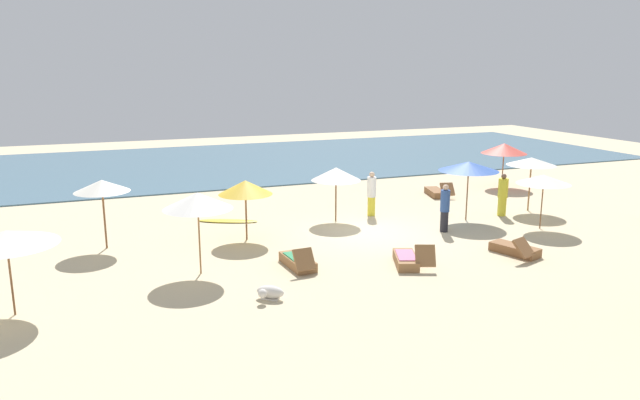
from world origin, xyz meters
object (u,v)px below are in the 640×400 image
(lounger_1, at_px, (437,192))
(surfboard, at_px, (228,221))
(lounger_2, at_px, (408,259))
(umbrella_0, at_px, (469,166))
(lounger_0, at_px, (298,261))
(umbrella_1, at_px, (504,148))
(dog, at_px, (269,292))
(umbrella_5, at_px, (6,238))
(person_4, at_px, (445,208))
(lounger_3, at_px, (516,249))
(person_2, at_px, (503,195))
(person_0, at_px, (372,194))
(umbrella_7, at_px, (544,179))
(umbrella_6, at_px, (245,187))
(umbrella_3, at_px, (336,174))
(umbrella_8, at_px, (532,162))
(umbrella_4, at_px, (198,201))
(umbrella_2, at_px, (102,186))

(lounger_1, relative_size, surfboard, 0.81)
(lounger_2, height_order, surfboard, lounger_2)
(umbrella_0, height_order, lounger_0, umbrella_0)
(umbrella_1, relative_size, dog, 2.82)
(umbrella_5, relative_size, person_4, 1.36)
(lounger_3, distance_m, person_2, 5.08)
(umbrella_1, relative_size, lounger_3, 1.19)
(umbrella_1, bearing_deg, person_0, -161.29)
(umbrella_5, distance_m, umbrella_7, 16.86)
(umbrella_0, relative_size, dog, 2.95)
(umbrella_7, relative_size, lounger_0, 1.15)
(umbrella_6, xyz_separation_m, lounger_2, (3.74, -4.27, -1.61))
(umbrella_3, xyz_separation_m, umbrella_7, (6.43, -3.63, -0.00))
(umbrella_6, bearing_deg, umbrella_8, -0.34)
(umbrella_1, relative_size, umbrella_3, 1.05)
(umbrella_1, distance_m, surfboard, 14.03)
(lounger_0, distance_m, lounger_1, 11.30)
(umbrella_0, height_order, umbrella_1, umbrella_0)
(umbrella_0, bearing_deg, umbrella_6, 176.84)
(lounger_2, bearing_deg, person_0, 74.33)
(umbrella_8, bearing_deg, umbrella_7, -121.47)
(lounger_3, bearing_deg, umbrella_6, 147.97)
(umbrella_8, relative_size, lounger_1, 1.21)
(umbrella_4, bearing_deg, umbrella_2, 124.59)
(umbrella_6, bearing_deg, umbrella_0, -3.16)
(umbrella_3, relative_size, person_0, 1.18)
(umbrella_4, height_order, lounger_1, umbrella_4)
(umbrella_4, height_order, umbrella_8, umbrella_4)
(umbrella_4, relative_size, person_2, 1.40)
(umbrella_0, height_order, umbrella_8, umbrella_0)
(lounger_2, relative_size, person_2, 1.05)
(umbrella_6, height_order, lounger_3, umbrella_6)
(lounger_2, relative_size, surfboard, 0.79)
(umbrella_0, distance_m, umbrella_4, 10.67)
(umbrella_7, bearing_deg, umbrella_1, 62.22)
(umbrella_4, height_order, lounger_3, umbrella_4)
(lounger_1, relative_size, dog, 2.36)
(umbrella_7, relative_size, lounger_2, 1.12)
(lounger_0, height_order, person_4, person_4)
(umbrella_1, relative_size, umbrella_2, 0.96)
(lounger_1, height_order, person_2, person_2)
(lounger_2, height_order, person_2, person_2)
(umbrella_7, bearing_deg, umbrella_0, 132.50)
(lounger_1, height_order, dog, lounger_1)
(person_2, bearing_deg, lounger_1, 96.26)
(umbrella_4, distance_m, umbrella_6, 3.47)
(umbrella_6, distance_m, person_2, 10.14)
(umbrella_5, bearing_deg, umbrella_7, 5.61)
(lounger_3, xyz_separation_m, person_4, (-0.62, 3.06, 0.68))
(umbrella_6, relative_size, lounger_2, 1.16)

